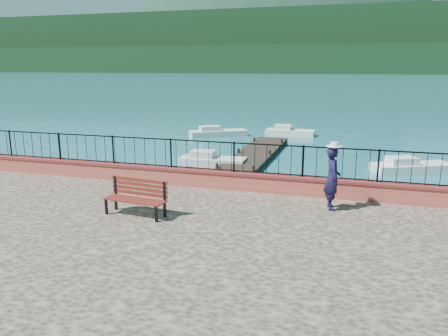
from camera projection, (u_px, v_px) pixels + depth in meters
The scene contains 13 objects.
ground at pixel (206, 274), 11.03m from camera, with size 2000.00×2000.00×0.00m, color #19596B.
parapet at pixel (243, 181), 14.13m from camera, with size 28.00×0.46×0.58m, color #BC5544.
railing at pixel (243, 158), 13.96m from camera, with size 27.00×0.05×0.95m, color black.
dock at pixel (245, 164), 22.74m from camera, with size 2.00×16.00×0.30m, color #2D231C.
far_forest at pixel (355, 59), 288.46m from camera, with size 900.00×60.00×18.00m, color black.
foothills at pixel (356, 43), 341.37m from camera, with size 900.00×120.00×44.00m, color black.
park_bench at pixel (136, 205), 11.73m from camera, with size 1.78×0.74×0.96m.
person at pixel (332, 178), 12.11m from camera, with size 0.65×0.43×1.78m, color black.
hat at pixel (334, 144), 11.89m from camera, with size 0.44×0.44×0.12m, color white.
boat_0 at pixel (213, 158), 22.88m from camera, with size 3.46×1.30×0.80m, color silver.
boat_2 at pixel (412, 164), 21.50m from camera, with size 3.89×1.30×0.80m, color silver.
boat_3 at pixel (218, 131), 32.47m from camera, with size 4.24×1.30×0.80m, color silver.
boat_4 at pixel (290, 130), 32.83m from camera, with size 3.61×1.30×0.80m, color silver.
Camera 1 is at (3.37, -9.55, 5.14)m, focal length 35.00 mm.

